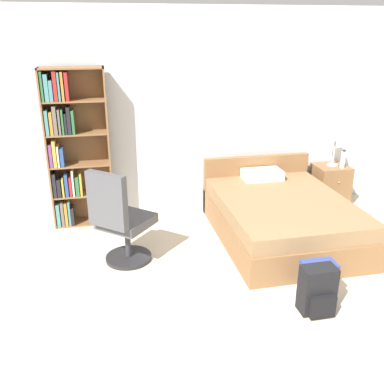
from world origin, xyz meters
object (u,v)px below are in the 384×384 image
(water_bottle, at_px, (343,159))
(table_lamp, at_px, (336,135))
(office_chair, at_px, (120,221))
(backpack_blue, at_px, (318,284))
(bed, at_px, (280,216))
(bookshelf, at_px, (70,148))
(backpack_black, at_px, (318,291))
(nightstand, at_px, (330,185))

(water_bottle, bearing_deg, table_lamp, 123.65)
(office_chair, relative_size, backpack_blue, 2.64)
(table_lamp, bearing_deg, bed, -143.28)
(bookshelf, relative_size, water_bottle, 7.62)
(backpack_blue, bearing_deg, bed, 81.85)
(table_lamp, distance_m, backpack_black, 2.74)
(bookshelf, height_order, table_lamp, bookshelf)
(nightstand, xyz_separation_m, backpack_black, (-1.34, -2.24, -0.07))
(office_chair, xyz_separation_m, water_bottle, (3.04, 0.96, 0.19))
(bed, xyz_separation_m, water_bottle, (1.17, 0.70, 0.42))
(nightstand, relative_size, table_lamp, 1.02)
(office_chair, relative_size, table_lamp, 1.92)
(water_bottle, bearing_deg, nightstand, 130.83)
(bookshelf, bearing_deg, backpack_black, -47.54)
(backpack_black, bearing_deg, bookshelf, 132.46)
(water_bottle, bearing_deg, bookshelf, 177.17)
(bed, bearing_deg, backpack_black, -100.03)
(table_lamp, height_order, backpack_black, table_lamp)
(bed, relative_size, backpack_blue, 4.75)
(water_bottle, bearing_deg, backpack_black, -123.66)
(bed, bearing_deg, table_lamp, 36.72)
(backpack_black, bearing_deg, office_chair, 143.86)
(bookshelf, bearing_deg, office_chair, -66.10)
(office_chair, bearing_deg, nightstand, 19.76)
(table_lamp, height_order, backpack_blue, table_lamp)
(office_chair, xyz_separation_m, table_lamp, (2.96, 1.08, 0.50))
(table_lamp, xyz_separation_m, water_bottle, (0.08, -0.12, -0.31))
(bookshelf, height_order, bed, bookshelf)
(bookshelf, xyz_separation_m, backpack_black, (2.12, -2.31, -0.79))
(bookshelf, xyz_separation_m, bed, (2.37, -0.87, -0.73))
(table_lamp, xyz_separation_m, backpack_black, (-1.35, -2.25, -0.79))
(table_lamp, xyz_separation_m, backpack_blue, (-1.28, -2.14, -0.80))
(bookshelf, bearing_deg, table_lamp, -0.98)
(bed, distance_m, water_bottle, 1.43)
(office_chair, distance_m, table_lamp, 3.19)
(water_bottle, relative_size, backpack_black, 0.58)
(office_chair, distance_m, water_bottle, 3.19)
(nightstand, bearing_deg, office_chair, -160.24)
(backpack_blue, bearing_deg, office_chair, 147.72)
(bookshelf, bearing_deg, water_bottle, -2.83)
(bookshelf, height_order, office_chair, bookshelf)
(bed, bearing_deg, nightstand, 36.46)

